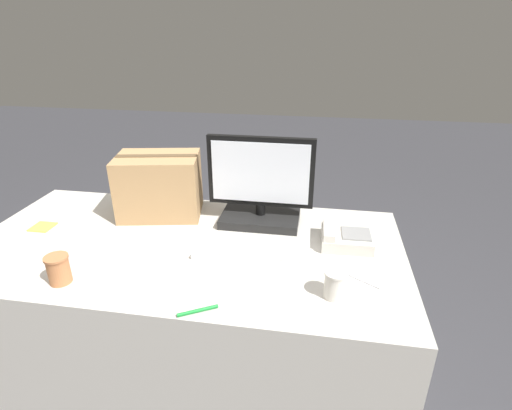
{
  "coord_description": "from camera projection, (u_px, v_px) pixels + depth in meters",
  "views": [
    {
      "loc": [
        0.53,
        -1.38,
        1.58
      ],
      "look_at": [
        0.28,
        0.11,
        0.89
      ],
      "focal_mm": 28.0,
      "sensor_mm": 36.0,
      "label": 1
    }
  ],
  "objects": [
    {
      "name": "ground_plane",
      "position": [
        196.0,
        373.0,
        1.97
      ],
      "size": [
        12.0,
        12.0,
        0.0
      ],
      "primitive_type": "plane",
      "color": "#38383D"
    },
    {
      "name": "office_desk",
      "position": [
        191.0,
        314.0,
        1.82
      ],
      "size": [
        1.8,
        0.9,
        0.74
      ],
      "color": "beige",
      "rests_on": "ground_plane"
    },
    {
      "name": "monitor",
      "position": [
        261.0,
        191.0,
        1.79
      ],
      "size": [
        0.47,
        0.23,
        0.4
      ],
      "color": "black",
      "rests_on": "office_desk"
    },
    {
      "name": "keyboard",
      "position": [
        251.0,
        251.0,
        1.59
      ],
      "size": [
        0.45,
        0.17,
        0.03
      ],
      "rotation": [
        0.0,
        0.0,
        -0.02
      ],
      "color": "silver",
      "rests_on": "office_desk"
    },
    {
      "name": "desk_phone",
      "position": [
        345.0,
        238.0,
        1.65
      ],
      "size": [
        0.21,
        0.19,
        0.08
      ],
      "rotation": [
        0.0,
        0.0,
        0.02
      ],
      "color": "beige",
      "rests_on": "office_desk"
    },
    {
      "name": "paper_cup_left",
      "position": [
        59.0,
        269.0,
        1.4
      ],
      "size": [
        0.08,
        0.08,
        0.11
      ],
      "color": "#BC7547",
      "rests_on": "office_desk"
    },
    {
      "name": "paper_cup_right",
      "position": [
        335.0,
        284.0,
        1.32
      ],
      "size": [
        0.08,
        0.08,
        0.1
      ],
      "color": "white",
      "rests_on": "office_desk"
    },
    {
      "name": "spoon",
      "position": [
        352.0,
        276.0,
        1.45
      ],
      "size": [
        0.14,
        0.1,
        0.0
      ],
      "rotation": [
        0.0,
        0.0,
        2.58
      ],
      "color": "silver",
      "rests_on": "office_desk"
    },
    {
      "name": "cardboard_box",
      "position": [
        159.0,
        185.0,
        1.87
      ],
      "size": [
        0.41,
        0.32,
        0.29
      ],
      "rotation": [
        0.0,
        0.0,
        0.19
      ],
      "color": "tan",
      "rests_on": "office_desk"
    },
    {
      "name": "pen_marker",
      "position": [
        198.0,
        311.0,
        1.27
      ],
      "size": [
        0.12,
        0.08,
        0.01
      ],
      "rotation": [
        0.0,
        0.0,
        3.66
      ],
      "color": "#198C33",
      "rests_on": "office_desk"
    },
    {
      "name": "sticky_note_pad",
      "position": [
        43.0,
        227.0,
        1.8
      ],
      "size": [
        0.09,
        0.09,
        0.01
      ],
      "color": "#E5DB4C",
      "rests_on": "office_desk"
    }
  ]
}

